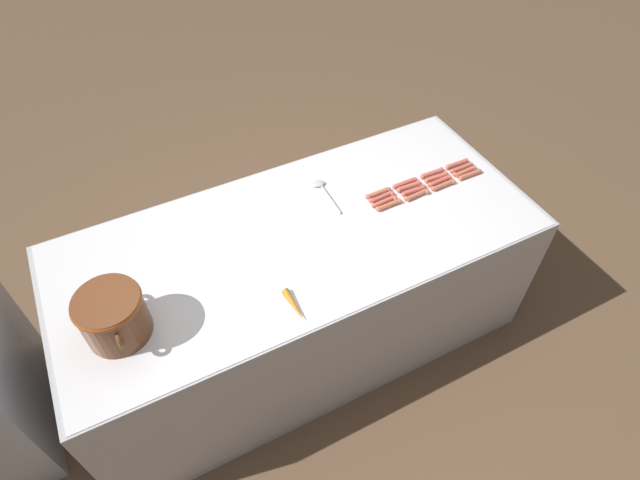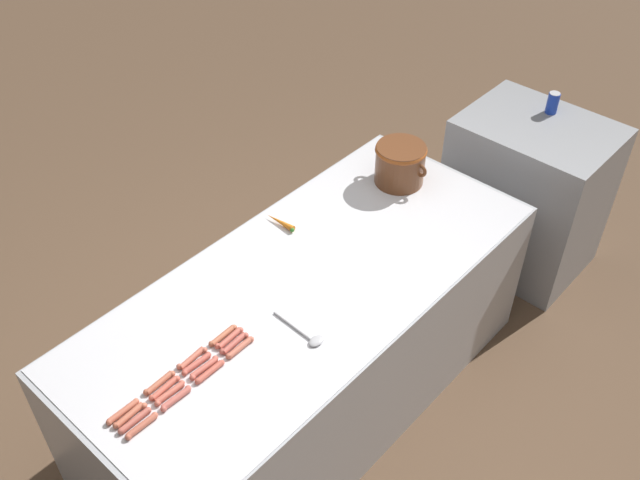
% 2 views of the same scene
% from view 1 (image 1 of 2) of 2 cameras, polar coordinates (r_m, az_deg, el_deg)
% --- Properties ---
extents(ground_plane, '(20.00, 20.00, 0.00)m').
position_cam_1_polar(ground_plane, '(3.14, -1.90, -10.10)').
color(ground_plane, brown).
extents(griddle_counter, '(1.02, 2.32, 0.86)m').
position_cam_1_polar(griddle_counter, '(2.78, -2.11, -5.43)').
color(griddle_counter, '#ADAFB5').
rests_on(griddle_counter, ground_plane).
extents(hot_dog_0, '(0.03, 0.15, 0.02)m').
position_cam_1_polar(hot_dog_0, '(2.86, 16.16, 6.92)').
color(hot_dog_0, '#C5654B').
rests_on(hot_dog_0, griddle_counter).
extents(hot_dog_1, '(0.03, 0.15, 0.02)m').
position_cam_1_polar(hot_dog_1, '(2.76, 13.39, 5.88)').
color(hot_dog_1, '#C06549').
rests_on(hot_dog_1, griddle_counter).
extents(hot_dog_2, '(0.03, 0.15, 0.02)m').
position_cam_1_polar(hot_dog_2, '(2.67, 10.58, 4.88)').
color(hot_dog_2, '#C5644F').
rests_on(hot_dog_2, griddle_counter).
extents(hot_dog_3, '(0.03, 0.15, 0.02)m').
position_cam_1_polar(hot_dog_3, '(2.60, 7.59, 3.84)').
color(hot_dog_3, '#BF6749').
rests_on(hot_dog_3, griddle_counter).
extents(hot_dog_4, '(0.03, 0.15, 0.02)m').
position_cam_1_polar(hot_dog_4, '(2.87, 15.61, 7.28)').
color(hot_dog_4, '#C8674B').
rests_on(hot_dog_4, griddle_counter).
extents(hot_dog_5, '(0.03, 0.15, 0.02)m').
position_cam_1_polar(hot_dog_5, '(2.78, 13.01, 6.33)').
color(hot_dog_5, '#CC5D4A').
rests_on(hot_dog_5, griddle_counter).
extents(hot_dog_6, '(0.03, 0.15, 0.02)m').
position_cam_1_polar(hot_dog_6, '(2.70, 10.28, 5.36)').
color(hot_dog_6, '#C85B4C').
rests_on(hot_dog_6, griddle_counter).
extents(hot_dog_7, '(0.03, 0.15, 0.02)m').
position_cam_1_polar(hot_dog_7, '(2.61, 7.09, 4.19)').
color(hot_dog_7, '#C85E4E').
rests_on(hot_dog_7, griddle_counter).
extents(hot_dog_8, '(0.03, 0.15, 0.02)m').
position_cam_1_polar(hot_dog_8, '(2.89, 15.27, 7.66)').
color(hot_dog_8, '#C15E4F').
rests_on(hot_dog_8, griddle_counter).
extents(hot_dog_9, '(0.03, 0.15, 0.02)m').
position_cam_1_polar(hot_dog_9, '(2.80, 12.63, 6.75)').
color(hot_dog_9, '#CE6250').
rests_on(hot_dog_9, griddle_counter).
extents(hot_dog_10, '(0.03, 0.15, 0.02)m').
position_cam_1_polar(hot_dog_10, '(2.72, 9.72, 5.82)').
color(hot_dog_10, '#C96050').
rests_on(hot_dog_10, griddle_counter).
extents(hot_dog_11, '(0.03, 0.15, 0.02)m').
position_cam_1_polar(hot_dog_11, '(2.64, 6.79, 4.71)').
color(hot_dog_11, '#C15A4D').
rests_on(hot_dog_11, griddle_counter).
extents(hot_dog_12, '(0.03, 0.15, 0.02)m').
position_cam_1_polar(hot_dog_12, '(2.91, 14.79, 8.08)').
color(hot_dog_12, '#C05F48').
rests_on(hot_dog_12, griddle_counter).
extents(hot_dog_13, '(0.03, 0.15, 0.02)m').
position_cam_1_polar(hot_dog_13, '(2.82, 12.20, 7.19)').
color(hot_dog_13, '#C45E51').
rests_on(hot_dog_13, griddle_counter).
extents(hot_dog_14, '(0.03, 0.15, 0.02)m').
position_cam_1_polar(hot_dog_14, '(2.73, 9.31, 6.21)').
color(hot_dog_14, '#CA5A49').
rests_on(hot_dog_14, griddle_counter).
extents(hot_dog_15, '(0.03, 0.15, 0.02)m').
position_cam_1_polar(hot_dog_15, '(2.66, 6.40, 5.16)').
color(hot_dog_15, '#C86750').
rests_on(hot_dog_15, griddle_counter).
extents(bean_pot, '(0.33, 0.27, 0.22)m').
position_cam_1_polar(bean_pot, '(2.18, -21.85, -7.59)').
color(bean_pot, brown).
rests_on(bean_pot, griddle_counter).
extents(serving_spoon, '(0.27, 0.07, 0.02)m').
position_cam_1_polar(serving_spoon, '(2.67, 0.28, 5.64)').
color(serving_spoon, '#B7B7BC').
rests_on(serving_spoon, griddle_counter).
extents(carrot, '(0.18, 0.04, 0.03)m').
position_cam_1_polar(carrot, '(2.18, -2.91, -7.10)').
color(carrot, orange).
rests_on(carrot, griddle_counter).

